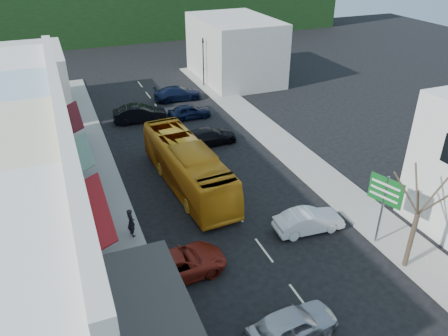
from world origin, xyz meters
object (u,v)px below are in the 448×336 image
pedestrian_left (131,223)px  bus (187,166)px  car_red (178,264)px  car_silver (292,325)px  traffic_signal (203,63)px  street_tree (418,214)px  car_white (309,221)px  direction_sign (381,211)px

pedestrian_left → bus: bearing=-63.8°
car_red → car_silver: bearing=-153.0°
car_red → traffic_signal: bearing=-26.7°
street_tree → traffic_signal: size_ratio=1.26×
car_red → pedestrian_left: (-1.58, 4.05, 0.30)m
traffic_signal → street_tree: bearing=95.7°
car_white → street_tree: (3.05, -4.71, 2.74)m
street_tree → traffic_signal: bearing=89.5°
car_silver → car_white: (4.79, 6.41, 0.00)m
car_red → direction_sign: size_ratio=1.04×
bus → traffic_signal: 21.97m
car_silver → direction_sign: (7.72, 3.91, 1.51)m
direction_sign → bus: bearing=109.1°
traffic_signal → car_red: bearing=74.2°
car_white → car_silver: bearing=147.0°
bus → car_silver: bearing=-92.7°
pedestrian_left → traffic_signal: 27.98m
car_red → traffic_signal: 31.00m
car_silver → direction_sign: direction_sign is taller
bus → direction_sign: 12.88m
pedestrian_left → street_tree: (12.88, -7.96, 2.44)m
car_white → pedestrian_left: size_ratio=2.59×
direction_sign → street_tree: size_ratio=0.64×
pedestrian_left → car_red: bearing=-174.7°
bus → car_red: (-3.20, -8.40, -0.85)m
bus → direction_sign: direction_sign is taller
car_red → car_white: bearing=-89.1°
bus → traffic_signal: traffic_signal is taller
car_silver → car_white: size_ratio=1.00×
car_white → car_red: (-8.25, -0.80, 0.00)m
car_silver → street_tree: 8.48m
car_silver → traffic_signal: (8.14, 34.28, 2.03)m
car_silver → car_red: size_ratio=0.96×
bus → car_white: (5.05, -7.60, -0.85)m
bus → car_red: size_ratio=2.52×
bus → car_white: bearing=-60.2°
bus → traffic_signal: bearing=63.7°
bus → car_white: size_ratio=2.64×
bus → pedestrian_left: bearing=-141.5°
car_red → pedestrian_left: bearing=16.6°
bus → car_silver: (0.26, -14.00, -0.85)m
car_white → pedestrian_left: 10.36m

